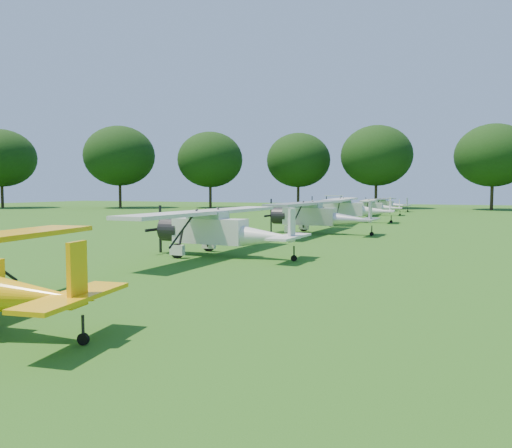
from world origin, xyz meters
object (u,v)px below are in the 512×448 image
at_px(aircraft_5, 349,207).
at_px(golf_cart, 333,206).
at_px(aircraft_7, 386,203).
at_px(aircraft_3, 220,227).
at_px(aircraft_4, 317,214).
at_px(aircraft_6, 373,206).

relative_size(aircraft_5, golf_cart, 4.20).
distance_m(aircraft_5, aircraft_7, 23.66).
relative_size(aircraft_3, golf_cart, 4.00).
relative_size(aircraft_4, aircraft_5, 0.99).
distance_m(aircraft_4, aircraft_5, 12.29).
distance_m(aircraft_3, aircraft_6, 38.06).
relative_size(aircraft_6, aircraft_7, 1.00).
height_order(aircraft_3, aircraft_7, aircraft_3).
bearing_deg(golf_cart, aircraft_3, -99.02).
bearing_deg(aircraft_7, aircraft_5, -81.04).
bearing_deg(aircraft_6, aircraft_7, 85.01).
xyz_separation_m(aircraft_3, golf_cart, (-5.93, 46.01, -0.58)).
height_order(aircraft_3, golf_cart, aircraft_3).
distance_m(aircraft_7, golf_cart, 6.94).
bearing_deg(aircraft_6, aircraft_5, -95.33).
height_order(aircraft_4, aircraft_5, aircraft_5).
relative_size(aircraft_5, aircraft_6, 1.24).
height_order(aircraft_3, aircraft_4, aircraft_4).
bearing_deg(aircraft_7, aircraft_4, -80.40).
relative_size(aircraft_3, aircraft_4, 0.96).
bearing_deg(aircraft_6, golf_cart, 124.21).
distance_m(aircraft_3, aircraft_5, 24.76).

